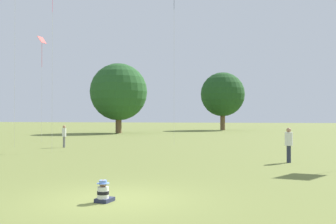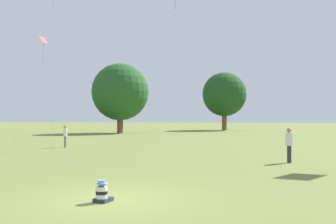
% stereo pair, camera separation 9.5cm
% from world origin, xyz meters
% --- Properties ---
extents(ground_plane, '(300.00, 300.00, 0.00)m').
position_xyz_m(ground_plane, '(0.00, 0.00, 0.00)').
color(ground_plane, olive).
extents(seated_toddler, '(0.44, 0.51, 0.58)m').
position_xyz_m(seated_toddler, '(-0.15, -0.35, 0.25)').
color(seated_toddler, '#282D47').
rests_on(seated_toddler, ground).
extents(person_standing_1, '(0.40, 0.40, 1.61)m').
position_xyz_m(person_standing_1, '(-10.11, 16.22, 0.98)').
color(person_standing_1, slate).
rests_on(person_standing_1, ground).
extents(person_standing_2, '(0.52, 0.52, 1.69)m').
position_xyz_m(person_standing_2, '(5.15, 9.98, 1.00)').
color(person_standing_2, '#282D42').
rests_on(person_standing_2, ground).
extents(kite_0, '(0.55, 0.80, 9.45)m').
position_xyz_m(kite_0, '(-15.22, 21.66, 8.66)').
color(kite_0, red).
rests_on(kite_0, ground).
extents(distant_tree_1, '(7.50, 7.50, 9.87)m').
position_xyz_m(distant_tree_1, '(-2.42, 57.40, 6.10)').
color(distant_tree_1, brown).
rests_on(distant_tree_1, ground).
extents(distant_tree_2, '(7.92, 7.92, 9.69)m').
position_xyz_m(distant_tree_2, '(-15.32, 41.50, 5.71)').
color(distant_tree_2, brown).
rests_on(distant_tree_2, ground).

